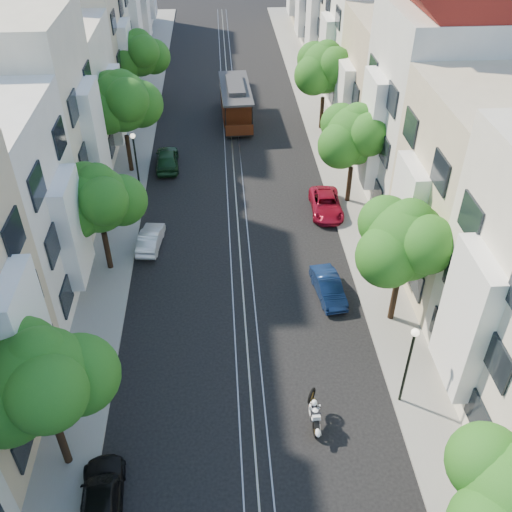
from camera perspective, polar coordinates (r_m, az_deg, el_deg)
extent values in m
plane|color=black|center=(43.79, -2.39, 10.66)|extent=(200.00, 200.00, 0.00)
cube|color=gray|center=(44.50, 7.15, 10.94)|extent=(2.50, 80.00, 0.12)
cube|color=gray|center=(44.22, -11.98, 10.23)|extent=(2.50, 80.00, 0.12)
cube|color=gray|center=(43.78, -3.12, 10.64)|extent=(0.06, 80.00, 0.02)
cube|color=gray|center=(43.79, -2.39, 10.67)|extent=(0.06, 80.00, 0.02)
cube|color=gray|center=(43.80, -1.66, 10.70)|extent=(0.06, 80.00, 0.02)
cube|color=tan|center=(43.79, -2.39, 10.66)|extent=(0.08, 80.00, 0.01)
cube|color=white|center=(23.19, 20.32, -6.09)|extent=(0.90, 3.04, 6.05)
cube|color=beige|center=(30.25, 21.95, 5.41)|extent=(7.00, 8.00, 10.00)
cube|color=white|center=(29.25, 14.82, 4.04)|extent=(0.90, 3.04, 5.50)
cube|color=silver|center=(36.33, 17.66, 13.53)|extent=(7.00, 8.00, 12.00)
cube|color=white|center=(35.55, 11.50, 12.32)|extent=(0.90, 3.04, 6.60)
cube|color=#C6B28C|center=(43.87, 13.97, 16.10)|extent=(7.00, 8.00, 9.00)
cube|color=white|center=(43.17, 8.82, 15.36)|extent=(0.90, 3.04, 4.95)
cube|color=white|center=(50.91, 11.64, 20.25)|extent=(7.00, 8.00, 10.50)
cube|color=white|center=(50.33, 7.08, 19.49)|extent=(0.90, 3.04, 5.78)
cube|color=beige|center=(58.27, 9.77, 23.11)|extent=(7.00, 8.00, 11.50)
cube|color=white|center=(57.78, 5.70, 22.36)|extent=(0.90, 3.04, 6.32)
cube|color=silver|center=(66.10, 8.15, 24.04)|extent=(7.00, 8.00, 9.50)
cube|color=white|center=(65.65, 4.54, 23.50)|extent=(0.90, 3.04, 5.23)
cube|color=white|center=(22.64, -21.89, -8.15)|extent=(0.90, 3.04, 5.93)
cube|color=white|center=(28.82, -18.00, 2.63)|extent=(0.90, 3.04, 5.39)
cube|color=beige|center=(35.81, -22.18, 11.96)|extent=(7.00, 8.00, 11.76)
cube|color=white|center=(35.20, -15.86, 11.19)|extent=(0.90, 3.04, 6.47)
cube|color=silver|center=(43.44, -19.14, 14.82)|extent=(7.00, 8.00, 8.82)
cube|color=white|center=(42.88, -13.90, 14.46)|extent=(0.90, 3.04, 4.85)
cube|color=beige|center=(50.54, -17.44, 19.11)|extent=(7.00, 8.00, 10.29)
cube|color=white|center=(50.09, -12.81, 18.69)|extent=(0.90, 3.04, 5.66)
cube|color=silver|center=(57.94, -16.06, 22.09)|extent=(7.00, 8.00, 11.27)
cube|color=white|center=(57.56, -11.93, 21.64)|extent=(0.90, 3.04, 6.20)
cube|color=#C6B28C|center=(65.81, -14.73, 23.15)|extent=(7.00, 8.00, 9.31)
cube|color=white|center=(65.45, -11.09, 22.87)|extent=(0.90, 3.04, 5.12)
cylinder|color=black|center=(28.39, 13.63, -4.18)|extent=(0.30, 0.30, 2.45)
sphere|color=#1D5515|center=(26.28, 14.71, 1.49)|extent=(3.64, 3.64, 3.64)
sphere|color=#1D5515|center=(27.24, 16.50, 1.50)|extent=(2.91, 2.91, 2.91)
sphere|color=#1D5515|center=(25.65, 13.00, -0.04)|extent=(2.84, 2.84, 2.84)
sphere|color=#1D5515|center=(25.89, 15.17, 3.24)|extent=(2.18, 2.18, 2.18)
cylinder|color=black|center=(37.02, 9.29, 7.11)|extent=(0.30, 0.30, 2.38)
sphere|color=#1D5515|center=(35.46, 9.83, 11.80)|extent=(3.54, 3.54, 3.54)
sphere|color=#1D5515|center=(36.33, 11.33, 11.56)|extent=(2.83, 2.83, 2.83)
sphere|color=#1D5515|center=(34.77, 8.46, 10.86)|extent=(2.76, 2.76, 2.76)
sphere|color=#1D5515|center=(35.20, 10.12, 13.19)|extent=(2.12, 2.12, 2.12)
cylinder|color=black|center=(46.61, 6.58, 14.05)|extent=(0.30, 0.30, 2.52)
sphere|color=#1D5515|center=(45.33, 6.92, 18.18)|extent=(3.74, 3.74, 3.74)
sphere|color=#1D5515|center=(46.13, 8.18, 17.89)|extent=(3.00, 3.00, 3.00)
sphere|color=#1D5515|center=(44.62, 5.78, 17.53)|extent=(2.92, 2.92, 2.92)
sphere|color=#1D5515|center=(45.15, 7.11, 19.30)|extent=(2.25, 2.25, 2.25)
cylinder|color=black|center=(23.44, -18.81, -17.14)|extent=(0.30, 0.30, 2.45)
sphere|color=#1D5515|center=(20.84, -20.72, -11.51)|extent=(3.64, 3.64, 3.64)
sphere|color=#1D5515|center=(21.14, -17.29, -11.26)|extent=(2.91, 2.91, 2.91)
sphere|color=#1D5515|center=(20.94, -23.51, -13.42)|extent=(2.84, 2.84, 2.84)
sphere|color=#1D5515|center=(20.23, -20.94, -9.61)|extent=(2.18, 2.18, 2.18)
cylinder|color=black|center=(31.79, -14.64, 0.55)|extent=(0.30, 0.30, 2.27)
sphere|color=#1D5515|center=(30.04, -15.59, 5.46)|extent=(3.38, 3.38, 3.38)
sphere|color=#1D5515|center=(30.45, -13.29, 5.45)|extent=(2.70, 2.70, 2.70)
sphere|color=#1D5515|center=(29.83, -17.48, 4.15)|extent=(2.64, 2.64, 2.64)
sphere|color=#1D5515|center=(29.66, -15.65, 7.05)|extent=(2.03, 2.03, 2.03)
cylinder|color=black|center=(40.95, -12.57, 10.01)|extent=(0.30, 0.30, 2.62)
sphere|color=#1D5515|center=(39.44, -13.31, 14.79)|extent=(3.90, 3.90, 3.90)
sphere|color=#1D5515|center=(39.88, -11.53, 14.67)|extent=(3.12, 3.12, 3.12)
sphere|color=#1D5515|center=(39.08, -14.78, 13.87)|extent=(3.04, 3.04, 3.04)
sphere|color=#1D5515|center=(39.19, -13.33, 16.07)|extent=(2.34, 2.34, 2.34)
cylinder|color=black|center=(50.96, -11.18, 15.60)|extent=(0.30, 0.30, 2.38)
sphere|color=#1D5515|center=(49.84, -11.67, 19.18)|extent=(3.54, 3.54, 3.54)
sphere|color=#1D5515|center=(50.31, -10.24, 19.03)|extent=(2.83, 2.83, 2.83)
sphere|color=#1D5515|center=(49.40, -12.85, 18.49)|extent=(2.76, 2.76, 2.76)
sphere|color=#1D5515|center=(49.66, -11.67, 20.21)|extent=(2.12, 2.12, 2.12)
cylinder|color=black|center=(24.26, 14.85, -10.75)|extent=(0.12, 0.12, 4.00)
sphere|color=#FFF2CC|center=(22.85, 15.64, -7.38)|extent=(0.32, 0.32, 0.32)
cylinder|color=black|center=(37.87, -11.84, 8.94)|extent=(0.12, 0.12, 4.00)
sphere|color=#FFF2CC|center=(36.99, -12.23, 11.65)|extent=(0.32, 0.32, 0.32)
torus|color=black|center=(24.01, 5.97, -16.88)|extent=(0.16, 0.73, 0.72)
torus|color=black|center=(24.14, 5.58, -13.73)|extent=(0.45, 0.67, 0.71)
ellipsoid|color=white|center=(23.90, 5.82, -15.17)|extent=(0.45, 1.00, 0.87)
ellipsoid|color=white|center=(23.61, 5.96, -15.38)|extent=(0.37, 0.55, 0.49)
cube|color=black|center=(23.56, 6.10, -16.44)|extent=(0.22, 0.51, 0.36)
cube|color=silver|center=(23.60, 5.97, -15.43)|extent=(0.33, 0.54, 0.22)
sphere|color=black|center=(23.71, 5.85, -14.70)|extent=(0.25, 0.25, 0.25)
cube|color=black|center=(48.26, -2.01, 13.87)|extent=(2.40, 7.53, 0.28)
cube|color=#451B0B|center=(47.83, -2.04, 15.09)|extent=(2.40, 4.74, 2.24)
cube|color=beige|center=(47.51, -2.06, 16.03)|extent=(2.44, 4.79, 0.56)
cube|color=#2D2D30|center=(47.38, -2.07, 16.45)|extent=(2.58, 7.54, 0.17)
cube|color=#2D2D30|center=(47.29, -2.08, 16.71)|extent=(1.45, 4.24, 0.33)
imported|color=#0C1D40|center=(29.70, 7.25, -3.10)|extent=(1.58, 3.48, 1.11)
imported|color=maroon|center=(36.16, 7.03, 5.15)|extent=(2.01, 4.09, 1.12)
imported|color=black|center=(22.73, -15.16, -22.24)|extent=(1.79, 3.84, 1.09)
imported|color=silver|center=(33.43, -10.50, 1.72)|extent=(1.51, 3.36, 1.07)
imported|color=#15361C|center=(41.41, -8.89, 9.60)|extent=(1.78, 4.01, 1.34)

